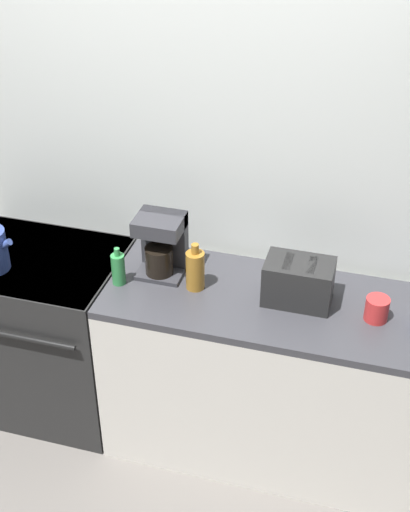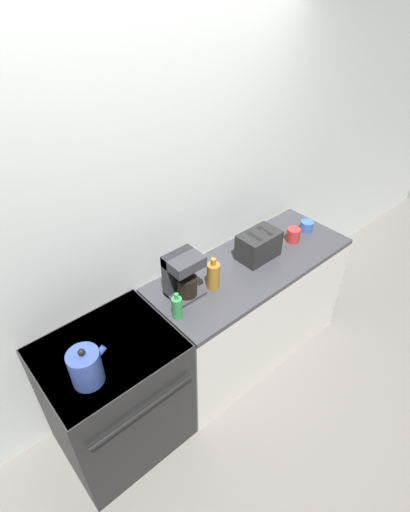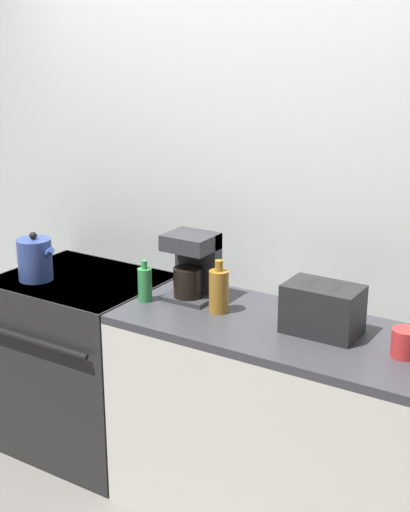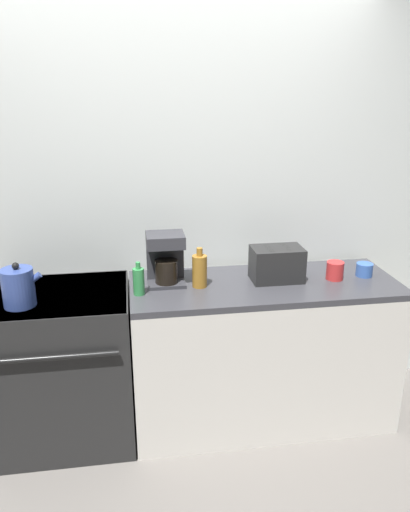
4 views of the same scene
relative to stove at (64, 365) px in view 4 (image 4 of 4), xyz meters
The scene contains 11 objects.
ground_plane 0.83m from the stove, 27.01° to the right, with size 12.00×12.00×0.00m, color slate.
wall_back 1.10m from the stove, 30.98° to the left, with size 8.00×0.05×2.60m.
stove is the anchor object (origin of this frame).
counter_block 1.16m from the stove, ahead, with size 1.54×0.61×0.90m.
kettle 0.58m from the stove, 143.12° to the right, with size 0.20×0.16×0.23m.
toaster 1.35m from the stove, ahead, with size 0.29×0.19×0.20m.
coffee_maker 0.85m from the stove, ahead, with size 0.21×0.18×0.30m.
bottle_green 0.68m from the stove, ahead, with size 0.06×0.06×0.19m.
bottle_amber 0.95m from the stove, ahead, with size 0.08×0.08×0.23m.
cup_red 1.65m from the stove, ahead, with size 0.10×0.10×0.11m.
cup_blue 1.84m from the stove, ahead, with size 0.10×0.10×0.08m.
Camera 4 is at (-0.20, -2.28, 1.98)m, focal length 35.00 mm.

